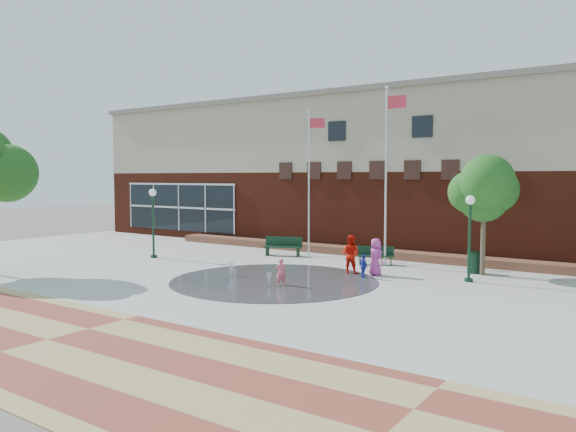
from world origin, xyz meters
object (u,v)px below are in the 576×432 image
Objects in this scene: flagpole_right at (387,166)px; trash_can at (474,262)px; child_splash at (281,272)px; bench_left at (283,250)px; flagpole_left at (310,175)px.

flagpole_right reaches higher than trash_can.
flagpole_right is 8.14m from child_splash.
child_splash reaches higher than bench_left.
child_splash is (-1.28, -6.86, -4.20)m from flagpole_right.
flagpole_left is 4.89m from flagpole_right.
bench_left is (-1.13, -0.89, -3.98)m from flagpole_left.
child_splash reaches higher than trash_can.
trash_can is (4.07, 0.21, -4.24)m from flagpole_right.
flagpole_left is 0.91× the size of flagpole_right.
trash_can is 0.91× the size of child_splash.
flagpole_left reaches higher than bench_left.
child_splash is at bearing -83.31° from flagpole_left.
child_splash is at bearing -127.12° from trash_can.
trash_can is at bearing 3.04° from flagpole_right.
bench_left is (-5.93, -0.11, -4.40)m from flagpole_right.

